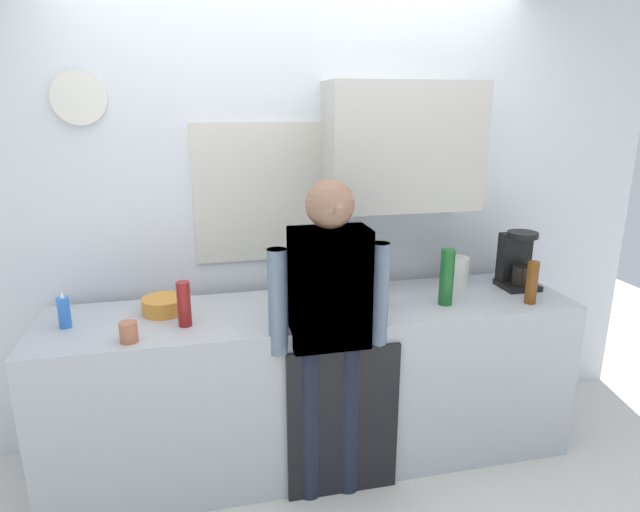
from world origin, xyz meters
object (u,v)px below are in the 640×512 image
coffee_maker (517,262)px  storage_canister (457,271)px  bottle_dark_sauce (383,290)px  bottle_amber_beer (532,283)px  cup_terracotta_mug (129,332)px  mixing_bowl (164,305)px  dish_soap (64,312)px  bottle_green_wine (447,277)px  person_at_sink (329,319)px  bottle_red_vinegar (184,304)px  person_guest (329,319)px

coffee_maker → storage_canister: coffee_maker is taller
bottle_dark_sauce → bottle_amber_beer: bearing=-8.9°
coffee_maker → cup_terracotta_mug: 2.13m
bottle_amber_beer → mixing_bowl: 1.92m
dish_soap → storage_canister: size_ratio=1.06×
bottle_green_wine → dish_soap: bottle_green_wine is taller
bottle_amber_beer → person_at_sink: bearing=-174.5°
bottle_dark_sauce → bottle_red_vinegar: size_ratio=0.82×
bottle_dark_sauce → person_guest: person_guest is taller
coffee_maker → bottle_dark_sauce: bearing=-170.7°
mixing_bowl → cup_terracotta_mug: bearing=-112.8°
bottle_dark_sauce → bottle_green_wine: bearing=-6.4°
bottle_green_wine → mixing_bowl: bottle_green_wine is taller
person_guest → bottle_red_vinegar: bearing=-33.5°
coffee_maker → bottle_green_wine: coffee_maker is taller
coffee_maker → cup_terracotta_mug: size_ratio=3.59×
bottle_dark_sauce → bottle_red_vinegar: (-1.00, -0.03, 0.02)m
bottle_dark_sauce → person_at_sink: size_ratio=0.11×
bottle_green_wine → mixing_bowl: 1.46m
bottle_amber_beer → person_guest: size_ratio=0.14×
bottle_red_vinegar → cup_terracotta_mug: 0.28m
mixing_bowl → person_at_sink: size_ratio=0.14×
person_guest → bottle_green_wine: bearing=179.6°
cup_terracotta_mug → person_at_sink: (0.90, -0.07, 0.01)m
cup_terracotta_mug → bottle_amber_beer: bearing=1.0°
bottle_green_wine → storage_canister: bearing=54.0°
bottle_amber_beer → dish_soap: bottle_amber_beer is taller
bottle_green_wine → person_guest: person_guest is taller
cup_terracotta_mug → person_at_sink: bearing=-4.7°
coffee_maker → bottle_green_wine: size_ratio=1.10×
bottle_amber_beer → mixing_bowl: bearing=171.3°
coffee_maker → person_guest: size_ratio=0.21×
mixing_bowl → person_guest: size_ratio=0.14×
bottle_dark_sauce → bottle_red_vinegar: bearing=-178.5°
coffee_maker → bottle_dark_sauce: coffee_maker is taller
bottle_green_wine → mixing_bowl: size_ratio=1.36×
dish_soap → person_guest: 1.25m
mixing_bowl → person_guest: (0.77, -0.40, 0.02)m
cup_terracotta_mug → bottle_red_vinegar: bearing=28.3°
mixing_bowl → person_at_sink: 0.86m
bottle_amber_beer → bottle_dark_sauce: size_ratio=1.28×
bottle_amber_beer → coffee_maker: bearing=74.1°
bottle_dark_sauce → bottle_red_vinegar: 1.00m
bottle_red_vinegar → cup_terracotta_mug: size_ratio=2.39×
bottle_amber_beer → bottle_green_wine: size_ratio=0.77×
bottle_amber_beer → bottle_dark_sauce: bottle_amber_beer is taller
bottle_green_wine → storage_canister: size_ratio=1.76×
bottle_dark_sauce → person_at_sink: person_at_sink is taller
bottle_amber_beer → dish_soap: 2.35m
bottle_amber_beer → bottle_red_vinegar: size_ratio=1.05×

